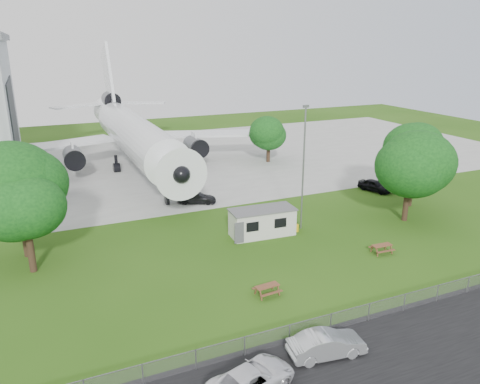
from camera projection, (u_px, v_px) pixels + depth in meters
name	position (u px, v px, depth m)	size (l,w,h in m)	color
ground	(253.00, 271.00, 37.73)	(160.00, 160.00, 0.00)	#3A6419
asphalt_strip	(351.00, 369.00, 26.41)	(120.00, 8.00, 0.02)	black
concrete_apron	(146.00, 163.00, 70.81)	(120.00, 46.00, 0.03)	#B7B7B2
airliner	(133.00, 132.00, 66.56)	(46.36, 47.73, 17.69)	white
site_cabin	(262.00, 222.00, 44.36)	(6.83, 3.07, 2.62)	beige
picnic_west	(267.00, 295.00, 34.15)	(1.80, 1.50, 0.76)	brown
picnic_east	(381.00, 253.00, 40.91)	(1.80, 1.50, 0.76)	brown
fence	(317.00, 335.00, 29.46)	(58.00, 0.04, 1.30)	gray
lamp_mast	(303.00, 170.00, 44.43)	(0.16, 0.16, 12.00)	slate
tree_west_big	(18.00, 189.00, 38.46)	(8.37, 8.37, 10.26)	#382619
tree_west_small	(24.00, 208.00, 36.00)	(5.97, 5.97, 8.40)	#382619
tree_east_front	(411.00, 162.00, 46.48)	(7.51, 7.51, 9.93)	#382619
tree_east_back	(415.00, 149.00, 50.72)	(6.53, 6.53, 9.76)	#382619
tree_far_apron	(269.00, 133.00, 70.35)	(5.41, 5.41, 7.26)	#382619
car_centre_sedan	(327.00, 345.00, 27.31)	(1.61, 4.61, 1.52)	#B5B7BC
car_west_estate	(251.00, 379.00, 24.59)	(2.33, 5.06, 1.41)	white
car_ne_hatch	(375.00, 186.00, 57.51)	(1.68, 4.17, 1.42)	black
car_ne_sedan	(398.00, 184.00, 58.14)	(1.65, 4.73, 1.56)	black
car_apron_van	(197.00, 198.00, 53.32)	(1.81, 4.44, 1.29)	black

